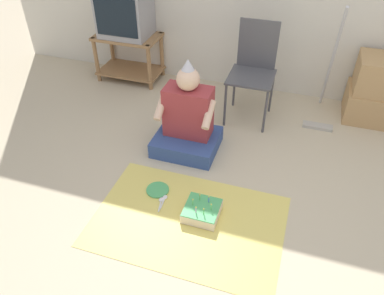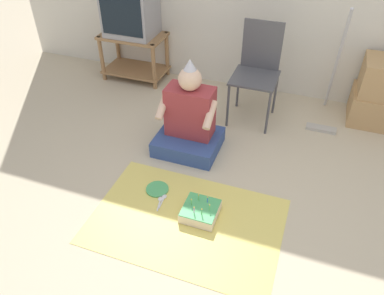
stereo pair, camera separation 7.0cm
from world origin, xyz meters
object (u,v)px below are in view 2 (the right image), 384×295
at_px(folding_chair, 258,66).
at_px(dust_mop, 329,93).
at_px(paper_plate, 157,189).
at_px(person_seated, 189,122).
at_px(tv, 130,12).
at_px(birthday_cake, 200,211).

height_order(folding_chair, dust_mop, dust_mop).
bearing_deg(dust_mop, folding_chair, -173.62).
height_order(folding_chair, paper_plate, folding_chair).
xyz_separation_m(dust_mop, person_seated, (-1.10, -0.79, -0.06)).
relative_size(folding_chair, paper_plate, 5.18).
distance_m(folding_chair, dust_mop, 0.71).
relative_size(dust_mop, paper_plate, 6.48).
bearing_deg(person_seated, folding_chair, 59.99).
bearing_deg(tv, paper_plate, -58.82).
distance_m(person_seated, paper_plate, 0.66).
distance_m(birthday_cake, paper_plate, 0.43).
bearing_deg(dust_mop, paper_plate, -129.12).
height_order(tv, dust_mop, dust_mop).
height_order(person_seated, paper_plate, person_seated).
bearing_deg(tv, person_seated, -45.11).
height_order(dust_mop, birthday_cake, dust_mop).
distance_m(tv, person_seated, 1.57).
relative_size(dust_mop, person_seated, 1.37).
bearing_deg(birthday_cake, person_seated, 115.70).
bearing_deg(person_seated, tv, 134.89).
height_order(folding_chair, person_seated, folding_chair).
bearing_deg(person_seated, paper_plate, -94.26).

